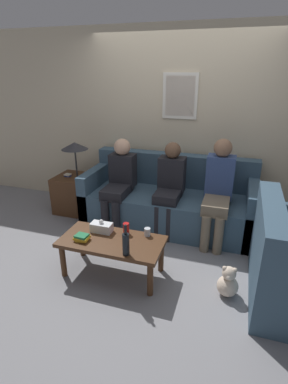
# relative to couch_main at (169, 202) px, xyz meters

# --- Properties ---
(ground_plane) EXTENTS (16.00, 16.00, 0.00)m
(ground_plane) POSITION_rel_couch_main_xyz_m (0.00, -0.55, -0.32)
(ground_plane) COLOR gray
(wall_back) EXTENTS (9.00, 0.08, 2.60)m
(wall_back) POSITION_rel_couch_main_xyz_m (0.00, 0.49, 0.98)
(wall_back) COLOR beige
(wall_back) RESTS_ON ground_plane
(couch_main) EXTENTS (2.30, 0.93, 0.93)m
(couch_main) POSITION_rel_couch_main_xyz_m (0.00, 0.00, 0.00)
(couch_main) COLOR #385166
(couch_main) RESTS_ON ground_plane
(coffee_table) EXTENTS (1.07, 0.52, 0.41)m
(coffee_table) POSITION_rel_couch_main_xyz_m (-0.29, -1.30, 0.03)
(coffee_table) COLOR #4C2D19
(coffee_table) RESTS_ON ground_plane
(side_table_with_lamp) EXTENTS (0.53, 0.53, 1.08)m
(side_table_with_lamp) POSITION_rel_couch_main_xyz_m (-1.46, -0.05, 0.02)
(side_table_with_lamp) COLOR #4C2D19
(side_table_with_lamp) RESTS_ON ground_plane
(wine_bottle) EXTENTS (0.07, 0.07, 0.32)m
(wine_bottle) POSITION_rel_couch_main_xyz_m (-0.06, -1.50, 0.21)
(wine_bottle) COLOR black
(wine_bottle) RESTS_ON coffee_table
(drinking_glass) EXTENTS (0.07, 0.07, 0.09)m
(drinking_glass) POSITION_rel_couch_main_xyz_m (0.03, -1.11, 0.13)
(drinking_glass) COLOR silver
(drinking_glass) RESTS_ON coffee_table
(book_stack) EXTENTS (0.15, 0.12, 0.06)m
(book_stack) POSITION_rel_couch_main_xyz_m (-0.58, -1.40, 0.12)
(book_stack) COLOR gold
(book_stack) RESTS_ON coffee_table
(soda_can) EXTENTS (0.07, 0.07, 0.12)m
(soda_can) POSITION_rel_couch_main_xyz_m (-0.20, -1.14, 0.15)
(soda_can) COLOR red
(soda_can) RESTS_ON coffee_table
(tissue_box) EXTENTS (0.23, 0.12, 0.15)m
(tissue_box) POSITION_rel_couch_main_xyz_m (-0.47, -1.18, 0.14)
(tissue_box) COLOR silver
(tissue_box) RESTS_ON coffee_table
(person_left) EXTENTS (0.34, 0.64, 1.18)m
(person_left) POSITION_rel_couch_main_xyz_m (-0.65, -0.21, 0.34)
(person_left) COLOR black
(person_left) RESTS_ON ground_plane
(person_middle) EXTENTS (0.34, 0.58, 1.18)m
(person_middle) POSITION_rel_couch_main_xyz_m (0.04, -0.18, 0.33)
(person_middle) COLOR black
(person_middle) RESTS_ON ground_plane
(person_right) EXTENTS (0.34, 0.66, 1.27)m
(person_right) POSITION_rel_couch_main_xyz_m (0.66, -0.20, 0.37)
(person_right) COLOR #756651
(person_right) RESTS_ON ground_plane
(teddy_bear) EXTENTS (0.21, 0.21, 0.32)m
(teddy_bear) POSITION_rel_couch_main_xyz_m (0.90, -1.27, -0.18)
(teddy_bear) COLOR beige
(teddy_bear) RESTS_ON ground_plane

